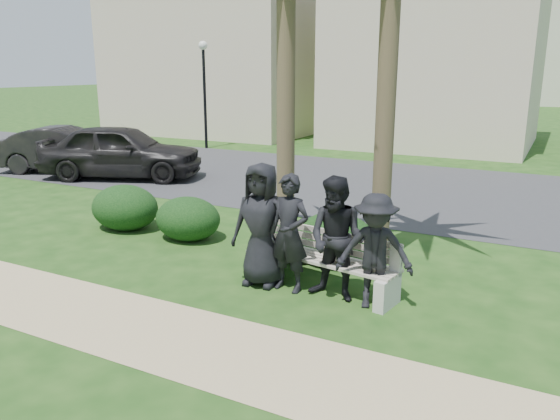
# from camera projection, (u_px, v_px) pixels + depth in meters

# --- Properties ---
(ground) EXTENTS (160.00, 160.00, 0.00)m
(ground) POSITION_uv_depth(u_px,v_px,m) (237.00, 285.00, 8.44)
(ground) COLOR #193F12
(ground) RESTS_ON ground
(footpath) EXTENTS (30.00, 1.60, 0.01)m
(footpath) POSITION_uv_depth(u_px,v_px,m) (162.00, 333.00, 6.89)
(footpath) COLOR tan
(footpath) RESTS_ON ground
(asphalt_street) EXTENTS (160.00, 8.00, 0.01)m
(asphalt_street) POSITION_uv_depth(u_px,v_px,m) (388.00, 187.00, 15.29)
(asphalt_street) COLOR #2D2D30
(asphalt_street) RESTS_ON ground
(stucco_bldg_left) EXTENTS (10.40, 8.40, 7.30)m
(stucco_bldg_left) POSITION_uv_depth(u_px,v_px,m) (223.00, 59.00, 28.32)
(stucco_bldg_left) COLOR beige
(stucco_bldg_left) RESTS_ON ground
(stucco_bldg_right) EXTENTS (8.40, 8.40, 7.30)m
(stucco_bldg_right) POSITION_uv_depth(u_px,v_px,m) (438.00, 58.00, 23.38)
(stucco_bldg_right) COLOR beige
(stucco_bldg_right) RESTS_ON ground
(street_lamp) EXTENTS (0.36, 0.36, 4.29)m
(street_lamp) POSITION_uv_depth(u_px,v_px,m) (204.00, 76.00, 22.02)
(street_lamp) COLOR black
(street_lamp) RESTS_ON ground
(park_bench) EXTENTS (2.51, 0.93, 0.85)m
(park_bench) POSITION_uv_depth(u_px,v_px,m) (320.00, 264.00, 8.25)
(park_bench) COLOR #AFA193
(park_bench) RESTS_ON ground
(man_a) EXTENTS (0.97, 0.67, 1.90)m
(man_a) POSITION_uv_depth(u_px,v_px,m) (262.00, 225.00, 8.26)
(man_a) COLOR black
(man_a) RESTS_ON ground
(man_b) EXTENTS (0.68, 0.47, 1.77)m
(man_b) POSITION_uv_depth(u_px,v_px,m) (289.00, 233.00, 8.04)
(man_b) COLOR black
(man_b) RESTS_ON ground
(man_c) EXTENTS (0.91, 0.73, 1.80)m
(man_c) POSITION_uv_depth(u_px,v_px,m) (337.00, 239.00, 7.72)
(man_c) COLOR black
(man_c) RESTS_ON ground
(man_d) EXTENTS (1.18, 0.87, 1.63)m
(man_d) POSITION_uv_depth(u_px,v_px,m) (375.00, 252.00, 7.46)
(man_d) COLOR black
(man_d) RESTS_ON ground
(hedge_a) EXTENTS (1.45, 1.20, 0.95)m
(hedge_a) POSITION_uv_depth(u_px,v_px,m) (125.00, 206.00, 11.29)
(hedge_a) COLOR black
(hedge_a) RESTS_ON ground
(hedge_b) EXTENTS (1.32, 1.09, 0.86)m
(hedge_b) POSITION_uv_depth(u_px,v_px,m) (188.00, 217.00, 10.60)
(hedge_b) COLOR black
(hedge_b) RESTS_ON ground
(hedge_c) EXTENTS (1.05, 0.87, 0.68)m
(hedge_c) POSITION_uv_depth(u_px,v_px,m) (290.00, 240.00, 9.51)
(hedge_c) COLOR black
(hedge_c) RESTS_ON ground
(hedge_d) EXTENTS (1.38, 1.14, 0.90)m
(hedge_d) POSITION_uv_depth(u_px,v_px,m) (335.00, 237.00, 9.30)
(hedge_d) COLOR black
(hedge_d) RESTS_ON ground
(hedge_e) EXTENTS (0.98, 0.81, 0.64)m
(hedge_e) POSITION_uv_depth(u_px,v_px,m) (339.00, 247.00, 9.22)
(hedge_e) COLOR black
(hedge_e) RESTS_ON ground
(car_a) EXTENTS (5.16, 3.57, 1.63)m
(car_a) POSITION_uv_depth(u_px,v_px,m) (121.00, 151.00, 16.42)
(car_a) COLOR black
(car_a) RESTS_ON ground
(car_b) EXTENTS (4.54, 3.13, 1.42)m
(car_b) POSITION_uv_depth(u_px,v_px,m) (67.00, 150.00, 17.47)
(car_b) COLOR black
(car_b) RESTS_ON ground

